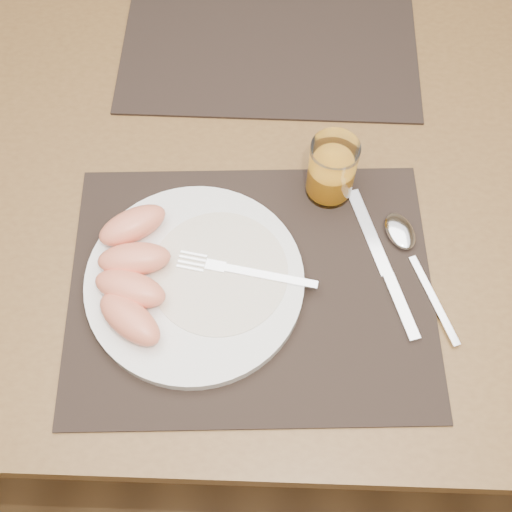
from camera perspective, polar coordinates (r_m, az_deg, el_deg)
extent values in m
plane|color=brown|center=(1.58, 0.50, -6.77)|extent=(5.00, 5.00, 0.00)
cube|color=brown|center=(0.93, 0.85, 9.06)|extent=(1.40, 0.90, 0.04)
cube|color=black|center=(0.80, -0.44, -2.80)|extent=(0.47, 0.37, 0.00)
cube|color=black|center=(1.06, 1.27, 19.42)|extent=(0.45, 0.35, 0.00)
cylinder|color=white|center=(0.80, -5.46, -2.27)|extent=(0.27, 0.27, 0.02)
cylinder|color=white|center=(0.79, -3.30, -1.41)|extent=(0.17, 0.17, 0.00)
cube|color=silver|center=(0.78, 1.36, -1.83)|extent=(0.11, 0.03, 0.00)
cube|color=silver|center=(0.79, -3.62, -0.89)|extent=(0.03, 0.02, 0.00)
cube|color=silver|center=(0.80, -5.71, -0.48)|extent=(0.04, 0.03, 0.00)
cube|color=silver|center=(0.84, 10.02, 2.15)|extent=(0.05, 0.13, 0.00)
cube|color=silver|center=(0.80, 12.76, -4.40)|extent=(0.04, 0.09, 0.01)
cube|color=silver|center=(0.82, 15.51, -3.79)|extent=(0.05, 0.12, 0.00)
ellipsoid|color=silver|center=(0.85, 12.67, 2.17)|extent=(0.05, 0.07, 0.01)
cylinder|color=white|center=(0.83, 6.75, 7.65)|extent=(0.06, 0.06, 0.09)
cylinder|color=orange|center=(0.85, 6.62, 6.90)|extent=(0.05, 0.05, 0.05)
ellipsoid|color=#EA835F|center=(0.76, -11.15, -5.55)|extent=(0.10, 0.09, 0.04)
ellipsoid|color=#EA835F|center=(0.77, -11.12, -2.85)|extent=(0.10, 0.06, 0.04)
ellipsoid|color=#EA835F|center=(0.79, -10.76, -0.27)|extent=(0.09, 0.05, 0.04)
ellipsoid|color=#EA835F|center=(0.81, -10.91, 2.71)|extent=(0.10, 0.08, 0.04)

